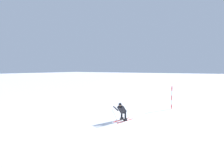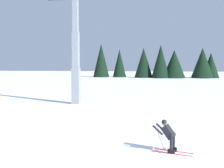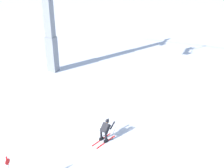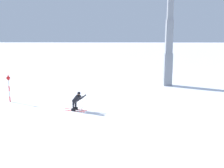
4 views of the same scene
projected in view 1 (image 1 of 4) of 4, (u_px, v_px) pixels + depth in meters
name	position (u px, v px, depth m)	size (l,w,h in m)	color
ground_plane	(142.00, 121.00, 11.97)	(260.00, 260.00, 0.00)	white
skier_carving_main	(122.00, 111.00, 11.93)	(1.00, 1.71, 1.45)	red
trail_marker_pole	(172.00, 97.00, 15.41)	(0.07, 0.28, 2.09)	red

